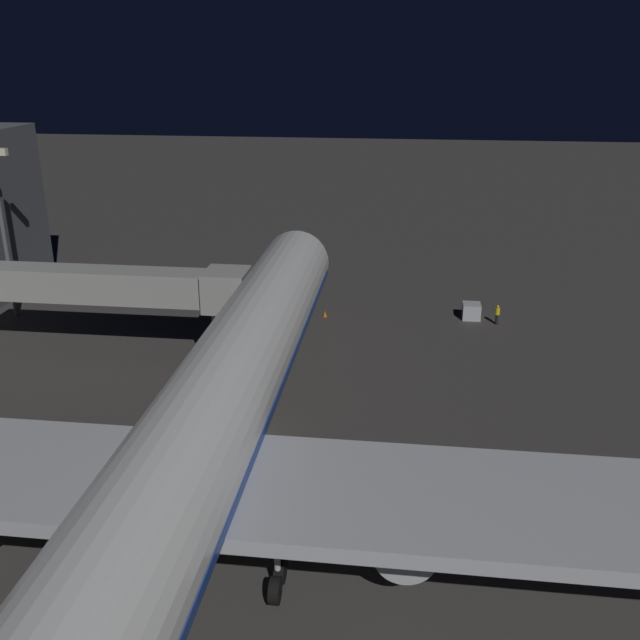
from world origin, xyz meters
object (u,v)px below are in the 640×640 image
object	(u,v)px
apron_floodlight_mast	(1,220)
ground_crew_under_port_wing	(497,314)
traffic_cone_nose_port	(325,314)
traffic_cone_nose_starboard	(277,312)
airliner_at_gate	(193,453)
baggage_container_near_belt	(471,311)
jet_bridge	(131,286)

from	to	relation	value
apron_floodlight_mast	ground_crew_under_port_wing	distance (m)	43.64
traffic_cone_nose_port	traffic_cone_nose_starboard	size ratio (longest dim) A/B	1.00
apron_floodlight_mast	traffic_cone_nose_starboard	bearing A→B (deg)	-172.30
airliner_at_gate	traffic_cone_nose_starboard	size ratio (longest dim) A/B	120.74
apron_floodlight_mast	baggage_container_near_belt	world-z (taller)	apron_floodlight_mast
ground_crew_under_port_wing	traffic_cone_nose_port	xyz separation A→B (m)	(15.12, -0.03, -0.70)
jet_bridge	baggage_container_near_belt	xyz separation A→B (m)	(-26.79, -11.07, -4.83)
airliner_at_gate	apron_floodlight_mast	size ratio (longest dim) A/B	4.47
airliner_at_gate	jet_bridge	distance (m)	25.28
baggage_container_near_belt	traffic_cone_nose_starboard	size ratio (longest dim) A/B	2.88
baggage_container_near_belt	traffic_cone_nose_port	size ratio (longest dim) A/B	2.88
jet_bridge	traffic_cone_nose_port	bearing A→B (deg)	-144.26
apron_floodlight_mast	traffic_cone_nose_starboard	size ratio (longest dim) A/B	27.01
ground_crew_under_port_wing	traffic_cone_nose_starboard	distance (m)	19.53
apron_floodlight_mast	ground_crew_under_port_wing	size ratio (longest dim) A/B	8.40
jet_bridge	apron_floodlight_mast	xyz separation A→B (m)	(13.92, -6.77, 3.27)
airliner_at_gate	apron_floodlight_mast	bearing A→B (deg)	-48.91
jet_bridge	traffic_cone_nose_starboard	size ratio (longest dim) A/B	39.11
jet_bridge	traffic_cone_nose_starboard	distance (m)	14.63
jet_bridge	ground_crew_under_port_wing	distance (m)	30.89
apron_floodlight_mast	traffic_cone_nose_starboard	xyz separation A→B (m)	(-23.30, -3.15, -8.53)
jet_bridge	baggage_container_near_belt	size ratio (longest dim) A/B	13.57
baggage_container_near_belt	traffic_cone_nose_port	world-z (taller)	baggage_container_near_belt
apron_floodlight_mast	baggage_container_near_belt	distance (m)	41.73
baggage_container_near_belt	traffic_cone_nose_starboard	world-z (taller)	baggage_container_near_belt
jet_bridge	apron_floodlight_mast	bearing A→B (deg)	-25.94
traffic_cone_nose_starboard	airliner_at_gate	bearing A→B (deg)	93.89
ground_crew_under_port_wing	traffic_cone_nose_starboard	xyz separation A→B (m)	(19.52, -0.03, -0.70)
apron_floodlight_mast	baggage_container_near_belt	size ratio (longest dim) A/B	9.37
baggage_container_near_belt	ground_crew_under_port_wing	distance (m)	2.44
jet_bridge	traffic_cone_nose_port	distance (m)	17.78
apron_floodlight_mast	traffic_cone_nose_port	distance (m)	29.16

